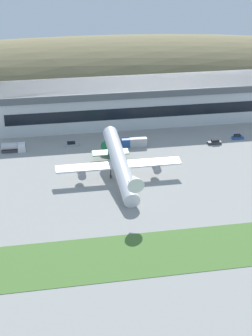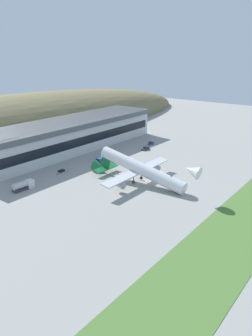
# 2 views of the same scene
# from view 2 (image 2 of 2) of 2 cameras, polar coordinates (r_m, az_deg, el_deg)

# --- Properties ---
(ground_plane) EXTENTS (402.54, 402.54, 0.00)m
(ground_plane) POSITION_cam_2_polar(r_m,az_deg,el_deg) (117.72, 3.90, -2.36)
(ground_plane) COLOR gray
(terminal_building) EXTENTS (98.19, 23.16, 13.92)m
(terminal_building) POSITION_cam_2_polar(r_m,az_deg,el_deg) (157.35, -9.69, 6.03)
(terminal_building) COLOR silver
(terminal_building) RESTS_ON ground_plane
(cargo_airplane) EXTENTS (35.58, 44.85, 12.47)m
(cargo_airplane) POSITION_cam_2_polar(r_m,az_deg,el_deg) (114.97, 2.32, -0.22)
(cargo_airplane) COLOR silver
(service_car_1) EXTENTS (3.78, 1.83, 1.57)m
(service_car_1) POSITION_cam_2_polar(r_m,az_deg,el_deg) (164.91, 4.37, 4.29)
(service_car_1) COLOR #264C99
(service_car_1) RESTS_ON ground_plane
(service_car_2) EXTENTS (4.60, 2.05, 1.42)m
(service_car_2) POSITION_cam_2_polar(r_m,az_deg,el_deg) (127.39, -11.10, -0.69)
(service_car_2) COLOR #999EA3
(service_car_2) RESTS_ON ground_plane
(service_car_3) EXTENTS (4.53, 1.92, 1.53)m
(service_car_3) POSITION_cam_2_polar(r_m,az_deg,el_deg) (155.97, 3.45, 3.41)
(service_car_3) COLOR #333338
(service_car_3) RESTS_ON ground_plane
(fuel_truck) EXTENTS (8.35, 2.66, 2.83)m
(fuel_truck) POSITION_cam_2_polar(r_m,az_deg,el_deg) (137.41, -3.75, 1.51)
(fuel_truck) COLOR #264C99
(fuel_truck) RESTS_ON ground_plane
(box_truck) EXTENTS (7.68, 2.57, 3.13)m
(box_truck) POSITION_cam_2_polar(r_m,az_deg,el_deg) (115.31, -17.47, -2.93)
(box_truck) COLOR silver
(box_truck) RESTS_ON ground_plane
(traffic_cone_0) EXTENTS (0.52, 0.52, 0.58)m
(traffic_cone_0) POSITION_cam_2_polar(r_m,az_deg,el_deg) (126.56, -5.03, -0.66)
(traffic_cone_0) COLOR orange
(traffic_cone_0) RESTS_ON ground_plane
(traffic_cone_1) EXTENTS (0.52, 0.52, 0.58)m
(traffic_cone_1) POSITION_cam_2_polar(r_m,az_deg,el_deg) (124.29, -1.38, -0.97)
(traffic_cone_1) COLOR orange
(traffic_cone_1) RESTS_ON ground_plane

